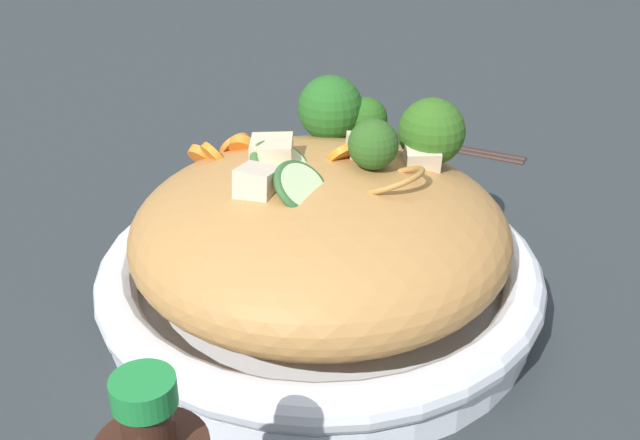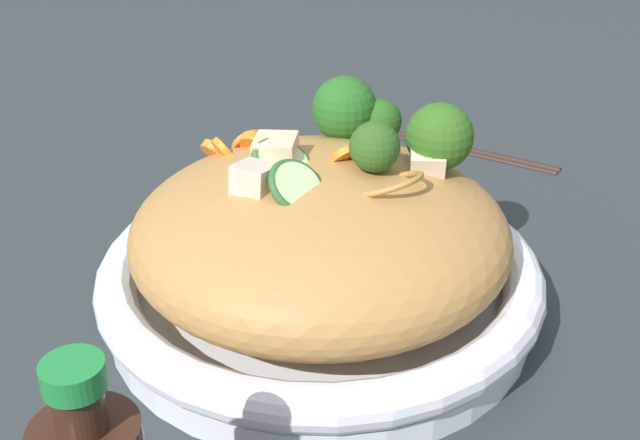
{
  "view_description": "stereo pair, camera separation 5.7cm",
  "coord_description": "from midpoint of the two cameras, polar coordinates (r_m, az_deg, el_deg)",
  "views": [
    {
      "loc": [
        -0.11,
        0.49,
        0.35
      ],
      "look_at": [
        0.0,
        0.0,
        0.08
      ],
      "focal_mm": 45.3,
      "sensor_mm": 36.0,
      "label": 1
    },
    {
      "loc": [
        -0.16,
        0.47,
        0.35
      ],
      "look_at": [
        0.0,
        0.0,
        0.08
      ],
      "focal_mm": 45.3,
      "sensor_mm": 36.0,
      "label": 2
    }
  ],
  "objects": [
    {
      "name": "ground_plane",
      "position": [
        0.61,
        2.69,
        -6.42
      ],
      "size": [
        3.0,
        3.0,
        0.0
      ],
      "primitive_type": "plane",
      "color": "#2B3234"
    },
    {
      "name": "serving_bowl",
      "position": [
        0.6,
        2.74,
        -4.44
      ],
      "size": [
        0.33,
        0.33,
        0.05
      ],
      "color": "white",
      "rests_on": "ground_plane"
    },
    {
      "name": "noodle_heap",
      "position": [
        0.58,
        2.85,
        -0.91
      ],
      "size": [
        0.27,
        0.27,
        0.11
      ],
      "color": "#B37E42",
      "rests_on": "serving_bowl"
    },
    {
      "name": "broccoli_florets",
      "position": [
        0.61,
        7.26,
        6.57
      ],
      "size": [
        0.14,
        0.13,
        0.06
      ],
      "color": "#A1C07C",
      "rests_on": "serving_bowl"
    },
    {
      "name": "carrot_coins",
      "position": [
        0.61,
        -1.78,
        4.99
      ],
      "size": [
        0.15,
        0.06,
        0.04
      ],
      "color": "orange",
      "rests_on": "serving_bowl"
    },
    {
      "name": "zucchini_slices",
      "position": [
        0.55,
        0.65,
        3.18
      ],
      "size": [
        0.07,
        0.08,
        0.03
      ],
      "color": "beige",
      "rests_on": "serving_bowl"
    },
    {
      "name": "chicken_chunks",
      "position": [
        0.57,
        2.7,
        4.09
      ],
      "size": [
        0.14,
        0.11,
        0.03
      ],
      "color": "beige",
      "rests_on": "serving_bowl"
    },
    {
      "name": "chopsticks_pair",
      "position": [
        0.89,
        12.07,
        4.93
      ],
      "size": [
        0.2,
        0.06,
        0.01
      ],
      "color": "black",
      "rests_on": "ground_plane"
    }
  ]
}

